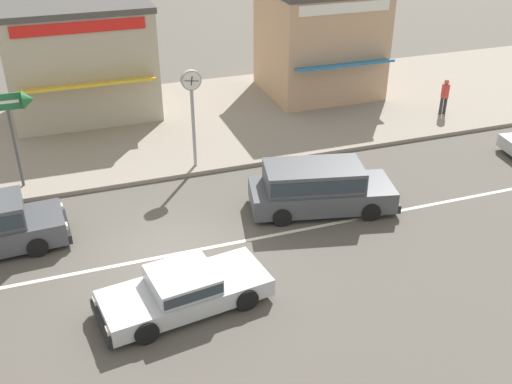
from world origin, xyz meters
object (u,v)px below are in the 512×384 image
(minivan_dark_grey_3, at_px, (318,186))
(shopfront_corner_warung, at_px, (320,40))
(street_clock, at_px, (192,95))
(arrow_signboard, at_px, (22,107))
(pedestrian_near_clock, at_px, (445,94))
(sedan_silver_5, at_px, (184,289))
(shopfront_mid_block, at_px, (81,60))

(minivan_dark_grey_3, distance_m, shopfront_corner_warung, 11.21)
(street_clock, relative_size, arrow_signboard, 1.07)
(pedestrian_near_clock, bearing_deg, sedan_silver_5, -147.26)
(shopfront_corner_warung, bearing_deg, minivan_dark_grey_3, -114.42)
(sedan_silver_5, height_order, street_clock, street_clock)
(pedestrian_near_clock, distance_m, shopfront_mid_block, 15.78)
(sedan_silver_5, relative_size, arrow_signboard, 1.35)
(shopfront_corner_warung, height_order, shopfront_mid_block, shopfront_corner_warung)
(minivan_dark_grey_3, bearing_deg, pedestrian_near_clock, 32.72)
(minivan_dark_grey_3, height_order, shopfront_corner_warung, shopfront_corner_warung)
(arrow_signboard, bearing_deg, minivan_dark_grey_3, -27.93)
(minivan_dark_grey_3, xyz_separation_m, street_clock, (-3.03, 4.12, 2.03))
(minivan_dark_grey_3, bearing_deg, shopfront_corner_warung, 65.58)
(sedan_silver_5, height_order, shopfront_mid_block, shopfront_mid_block)
(sedan_silver_5, height_order, arrow_signboard, arrow_signboard)
(pedestrian_near_clock, xyz_separation_m, shopfront_corner_warung, (-3.97, 4.59, 1.56))
(pedestrian_near_clock, height_order, shopfront_mid_block, shopfront_mid_block)
(street_clock, distance_m, arrow_signboard, 5.55)
(sedan_silver_5, distance_m, arrow_signboard, 8.91)
(arrow_signboard, distance_m, shopfront_mid_block, 6.74)
(arrow_signboard, relative_size, shopfront_mid_block, 0.55)
(sedan_silver_5, distance_m, shopfront_mid_block, 14.38)
(sedan_silver_5, bearing_deg, street_clock, 73.73)
(minivan_dark_grey_3, bearing_deg, street_clock, 126.30)
(shopfront_mid_block, bearing_deg, arrow_signboard, -110.31)
(shopfront_mid_block, bearing_deg, pedestrian_near_clock, -19.94)
(shopfront_mid_block, bearing_deg, street_clock, -64.55)
(arrow_signboard, xyz_separation_m, shopfront_mid_block, (2.33, 6.31, -0.43))
(sedan_silver_5, xyz_separation_m, pedestrian_near_clock, (13.75, 8.84, 0.53))
(minivan_dark_grey_3, xyz_separation_m, shopfront_corner_warung, (4.57, 10.07, 1.78))
(street_clock, xyz_separation_m, pedestrian_near_clock, (11.57, 1.37, -1.81))
(minivan_dark_grey_3, relative_size, shopfront_corner_warung, 0.91)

